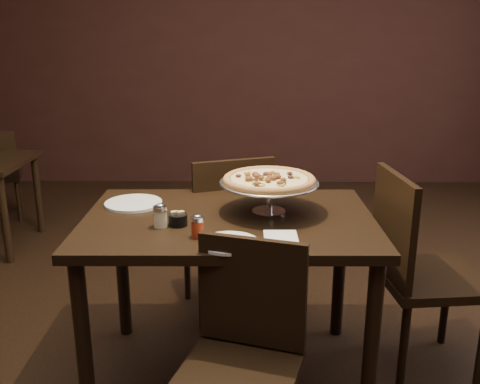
{
  "coord_description": "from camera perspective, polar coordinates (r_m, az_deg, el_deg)",
  "views": [
    {
      "loc": [
        0.03,
        -2.28,
        1.62
      ],
      "look_at": [
        -0.01,
        0.04,
        0.92
      ],
      "focal_mm": 40.0,
      "sensor_mm": 36.0,
      "label": 1
    }
  ],
  "objects": [
    {
      "name": "packet_caddy",
      "position": [
        2.31,
        -6.63,
        -2.91
      ],
      "size": [
        0.08,
        0.08,
        0.06
      ],
      "rotation": [
        0.0,
        0.0,
        0.43
      ],
      "color": "black",
      "rests_on": "dining_table"
    },
    {
      "name": "plate_left",
      "position": [
        2.63,
        -11.29,
        -1.19
      ],
      "size": [
        0.27,
        0.27,
        0.01
      ],
      "primitive_type": "cylinder",
      "color": "white",
      "rests_on": "dining_table"
    },
    {
      "name": "pizza_stand",
      "position": [
        2.43,
        3.13,
        1.26
      ],
      "size": [
        0.46,
        0.46,
        0.19
      ],
      "color": "silver",
      "rests_on": "dining_table"
    },
    {
      "name": "pepper_flake_shaker",
      "position": [
        2.18,
        -4.55,
        -3.64
      ],
      "size": [
        0.05,
        0.05,
        0.09
      ],
      "color": "maroon",
      "rests_on": "dining_table"
    },
    {
      "name": "plate_near",
      "position": [
        2.1,
        -1.16,
        -5.46
      ],
      "size": [
        0.24,
        0.24,
        0.01
      ],
      "primitive_type": "cylinder",
      "color": "white",
      "rests_on": "dining_table"
    },
    {
      "name": "parmesan_shaker",
      "position": [
        2.3,
        -8.49,
        -2.54
      ],
      "size": [
        0.06,
        0.06,
        0.1
      ],
      "color": "beige",
      "rests_on": "dining_table"
    },
    {
      "name": "serving_spatula",
      "position": [
        2.28,
        3.49,
        0.11
      ],
      "size": [
        0.15,
        0.15,
        0.02
      ],
      "rotation": [
        0.0,
        0.0,
        -0.59
      ],
      "color": "silver",
      "rests_on": "pizza_stand"
    },
    {
      "name": "napkin_stack",
      "position": [
        2.16,
        4.36,
        -4.87
      ],
      "size": [
        0.14,
        0.14,
        0.01
      ],
      "primitive_type": "cube",
      "rotation": [
        0.0,
        0.0,
        0.02
      ],
      "color": "silver",
      "rests_on": "dining_table"
    },
    {
      "name": "dining_table",
      "position": [
        2.45,
        -1.19,
        -5.04
      ],
      "size": [
        1.32,
        0.89,
        0.82
      ],
      "rotation": [
        0.0,
        0.0,
        0.01
      ],
      "color": "black",
      "rests_on": "ground"
    },
    {
      "name": "chair_side",
      "position": [
        2.7,
        18.32,
        -7.5
      ],
      "size": [
        0.51,
        0.51,
        1.0
      ],
      "rotation": [
        0.0,
        0.0,
        1.67
      ],
      "color": "black",
      "rests_on": "ground"
    },
    {
      "name": "room",
      "position": [
        2.31,
        1.72,
        11.43
      ],
      "size": [
        6.04,
        7.04,
        2.84
      ],
      "color": "black",
      "rests_on": "ground"
    },
    {
      "name": "chair_far",
      "position": [
        3.05,
        -1.35,
        -4.11
      ],
      "size": [
        0.58,
        0.58,
        0.97
      ],
      "rotation": [
        0.0,
        0.0,
        3.48
      ],
      "color": "black",
      "rests_on": "ground"
    },
    {
      "name": "chair_near",
      "position": [
        2.05,
        0.29,
        -16.72
      ],
      "size": [
        0.52,
        0.52,
        0.89
      ],
      "rotation": [
        0.0,
        0.0,
        -0.29
      ],
      "color": "black",
      "rests_on": "ground"
    }
  ]
}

